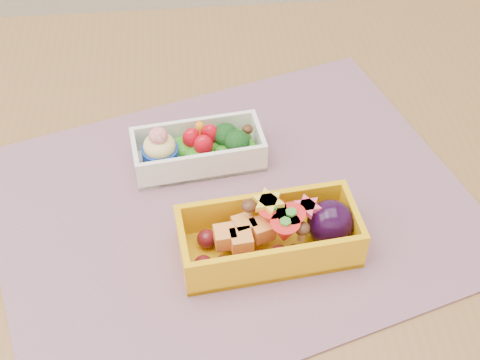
{
  "coord_description": "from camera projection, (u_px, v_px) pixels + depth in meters",
  "views": [
    {
      "loc": [
        -0.02,
        -0.49,
        1.31
      ],
      "look_at": [
        0.03,
        -0.01,
        0.79
      ],
      "focal_mm": 49.76,
      "sensor_mm": 36.0,
      "label": 1
    }
  ],
  "objects": [
    {
      "name": "placemat",
      "position": [
        234.0,
        208.0,
        0.73
      ],
      "size": [
        0.6,
        0.52,
        0.0
      ],
      "primitive_type": "cube",
      "rotation": [
        0.0,
        0.0,
        0.3
      ],
      "color": "#9A6A70",
      "rests_on": "table"
    },
    {
      "name": "table",
      "position": [
        218.0,
        255.0,
        0.81
      ],
      "size": [
        1.2,
        0.8,
        0.75
      ],
      "color": "brown",
      "rests_on": "ground"
    },
    {
      "name": "bento_yellow",
      "position": [
        273.0,
        235.0,
        0.67
      ],
      "size": [
        0.19,
        0.1,
        0.06
      ],
      "rotation": [
        0.0,
        0.0,
        0.11
      ],
      "color": "#EAA60B",
      "rests_on": "placemat"
    },
    {
      "name": "bento_white",
      "position": [
        198.0,
        149.0,
        0.77
      ],
      "size": [
        0.16,
        0.08,
        0.06
      ],
      "rotation": [
        0.0,
        0.0,
        0.13
      ],
      "color": "white",
      "rests_on": "placemat"
    }
  ]
}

